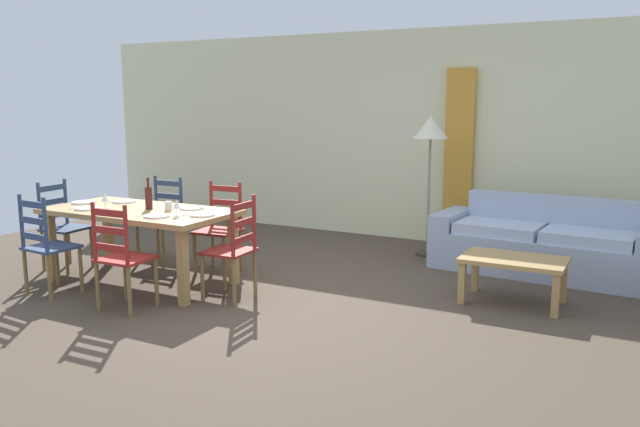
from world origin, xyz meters
The scene contains 29 objects.
ground_plane centered at (0.00, 0.00, -0.01)m, with size 9.60×9.60×0.02m, color #4B3E31.
wall_far centered at (0.00, 3.30, 1.35)m, with size 9.60×0.16×2.70m, color beige.
curtain_panel_left centered at (0.83, 3.16, 1.10)m, with size 0.35×0.08×2.20m, color gold.
dining_table centered at (-1.47, 0.02, 0.66)m, with size 1.90×0.96×0.75m.
dining_chair_near_left centered at (-1.95, -0.70, 0.48)m, with size 0.45×0.43×0.96m.
dining_chair_near_right centered at (-1.01, -0.70, 0.48)m, with size 0.43×0.41×0.96m.
dining_chair_far_left centered at (-1.89, 0.81, 0.48)m, with size 0.43×0.42×0.96m.
dining_chair_far_right centered at (-1.03, 0.74, 0.48)m, with size 0.45×0.43×0.96m.
dining_chair_head_west centered at (-2.61, 0.04, 0.48)m, with size 0.42×0.44×0.96m.
dining_chair_head_east centered at (-0.33, 0.00, 0.48)m, with size 0.42×0.44×0.96m.
dinner_plate_near_left centered at (-1.92, -0.23, 0.76)m, with size 0.24×0.24×0.02m, color white.
fork_near_left centered at (-2.07, -0.23, 0.75)m, with size 0.02×0.17×0.01m, color silver.
dinner_plate_near_right centered at (-1.02, -0.23, 0.76)m, with size 0.24×0.24×0.02m, color white.
fork_near_right centered at (-1.17, -0.23, 0.75)m, with size 0.02×0.17×0.01m, color silver.
dinner_plate_far_left centered at (-1.92, 0.27, 0.76)m, with size 0.24×0.24×0.02m, color white.
fork_far_left centered at (-2.07, 0.27, 0.75)m, with size 0.02×0.17×0.01m, color silver.
dinner_plate_far_right centered at (-1.02, 0.27, 0.76)m, with size 0.24×0.24×0.02m, color white.
fork_far_right centered at (-1.17, 0.27, 0.75)m, with size 0.02×0.17×0.01m, color silver.
dinner_plate_head_west centered at (-2.25, 0.02, 0.76)m, with size 0.24×0.24×0.02m, color white.
fork_head_west centered at (-2.40, 0.02, 0.75)m, with size 0.02×0.17×0.01m, color silver.
dinner_plate_head_east centered at (-0.69, 0.02, 0.76)m, with size 0.24×0.24×0.02m, color white.
fork_head_east centered at (-0.84, 0.02, 0.75)m, with size 0.02×0.17×0.01m, color silver.
wine_bottle centered at (-1.37, 0.05, 0.87)m, with size 0.07×0.07×0.32m.
wine_glass_near_left centered at (-1.78, -0.13, 0.86)m, with size 0.06×0.06×0.16m.
wine_glass_near_right centered at (-0.87, -0.12, 0.86)m, with size 0.06×0.06×0.16m.
coffee_cup_primary centered at (-1.16, 0.09, 0.80)m, with size 0.07×0.07×0.09m, color beige.
couch centered at (2.03, 2.31, 0.29)m, with size 2.33×0.97×0.80m.
coffee_table centered at (1.95, 1.09, 0.36)m, with size 0.90×0.56×0.42m.
standing_lamp centered at (0.68, 2.49, 1.41)m, with size 0.40×0.40×1.64m.
Camera 1 is at (3.04, -4.64, 1.81)m, focal length 35.91 mm.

